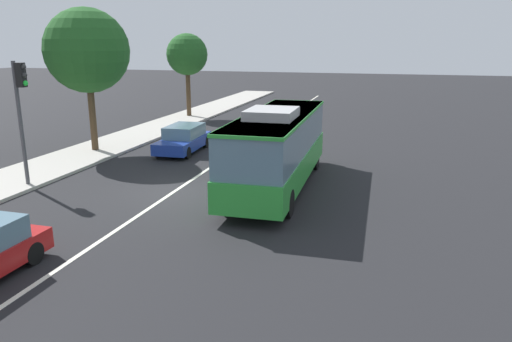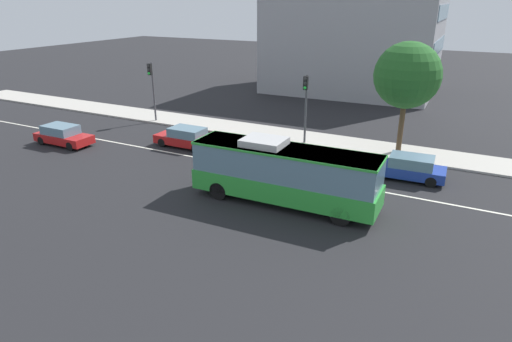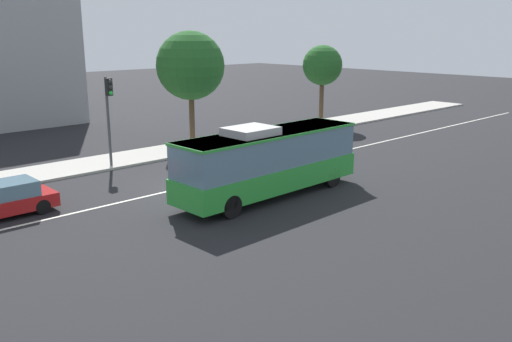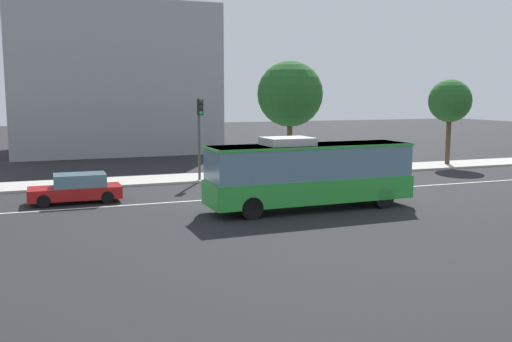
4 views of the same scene
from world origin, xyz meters
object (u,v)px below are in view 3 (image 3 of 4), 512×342
Objects in this scene: transit_bus at (269,159)px; traffic_light_near_corner at (109,106)px; street_tree_kerbside_left at (322,66)px; street_tree_kerbside_centre at (190,66)px; sedan_blue at (256,145)px; sedan_red at (1,200)px.

traffic_light_near_corner reaches higher than transit_bus.
street_tree_kerbside_left reaches higher than transit_bus.
street_tree_kerbside_left is (17.21, 11.46, 3.12)m from transit_bus.
street_tree_kerbside_left is 0.86× the size of street_tree_kerbside_centre.
street_tree_kerbside_left is (11.93, 4.86, 4.20)m from sedan_blue.
street_tree_kerbside_centre is (-1.40, 4.70, 4.73)m from sedan_blue.
sedan_red is at bearing 150.54° from transit_bus.
sedan_blue is 13.55m from street_tree_kerbside_left.
sedan_blue is (5.28, 6.61, -1.09)m from transit_bus.
transit_bus is 12.50m from street_tree_kerbside_centre.
street_tree_kerbside_centre reaches higher than sedan_red.
transit_bus is at bearing 10.67° from traffic_light_near_corner.
sedan_blue is 0.70× the size of street_tree_kerbside_left.
street_tree_kerbside_left reaches higher than sedan_blue.
street_tree_kerbside_centre is at bearing -158.00° from sedan_red.
sedan_red is 0.87× the size of traffic_light_near_corner.
sedan_blue is 9.18m from traffic_light_near_corner.
street_tree_kerbside_centre is at bearing -76.16° from sedan_blue.
sedan_blue is at bearing -73.38° from street_tree_kerbside_centre.
sedan_red is at bearing -167.87° from street_tree_kerbside_left.
sedan_red is 0.68× the size of street_tree_kerbside_left.
traffic_light_near_corner is 0.68× the size of street_tree_kerbside_centre.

